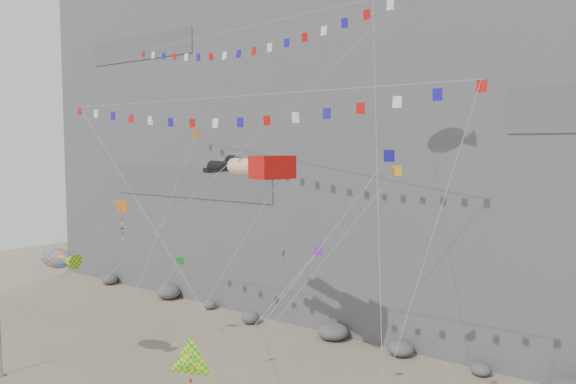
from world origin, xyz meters
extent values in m
cube|color=slate|center=(0.00, 32.00, 25.00)|extent=(80.00, 28.00, 50.00)
cylinder|color=gray|center=(-14.17, -2.85, 1.98)|extent=(0.12, 0.12, 3.96)
cube|color=red|center=(2.89, 5.55, 14.42)|extent=(2.28, 2.72, 1.39)
cylinder|color=#FFC99F|center=(0.75, 5.42, 14.42)|extent=(2.54, 1.62, 1.03)
sphere|color=black|center=(-0.38, 5.74, 14.42)|extent=(0.94, 0.94, 0.94)
cone|color=black|center=(-1.72, 6.11, 14.34)|extent=(2.93, 1.58, 0.96)
cube|color=black|center=(-3.52, 6.61, 14.03)|extent=(0.98, 0.63, 0.34)
cylinder|color=#FFC99F|center=(1.12, 6.76, 14.42)|extent=(2.54, 1.62, 1.03)
sphere|color=black|center=(-0.01, 7.07, 14.42)|extent=(0.94, 0.94, 0.94)
cone|color=black|center=(-1.35, 7.45, 14.56)|extent=(2.95, 1.58, 1.03)
cube|color=black|center=(-3.15, 7.95, 14.45)|extent=(0.98, 0.63, 0.34)
cylinder|color=gray|center=(2.96, -1.03, 7.24)|extent=(0.03, 0.03, 19.48)
cylinder|color=gray|center=(-7.56, 2.39, 11.89)|extent=(0.03, 0.03, 29.09)
cylinder|color=gray|center=(7.07, 0.44, 9.27)|extent=(0.03, 0.03, 22.10)
cylinder|color=gray|center=(-11.89, -0.52, 5.74)|extent=(0.03, 0.03, 15.05)
cylinder|color=gray|center=(-13.10, -2.16, 4.12)|extent=(0.03, 0.03, 9.86)
cylinder|color=gray|center=(11.29, 4.19, 12.49)|extent=(0.03, 0.03, 27.62)
cylinder|color=gray|center=(-3.15, 0.72, 8.33)|extent=(0.03, 0.03, 22.86)
cylinder|color=gray|center=(4.88, -0.64, 5.03)|extent=(0.03, 0.03, 14.59)
cylinder|color=gray|center=(-1.49, -2.56, 4.39)|extent=(0.03, 0.03, 12.77)
cylinder|color=gray|center=(7.40, 0.16, 7.22)|extent=(0.03, 0.03, 20.04)
cylinder|color=gray|center=(8.09, -1.66, 7.66)|extent=(0.03, 0.03, 18.89)
camera|label=1|loc=(23.92, -20.70, 15.72)|focal=35.00mm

